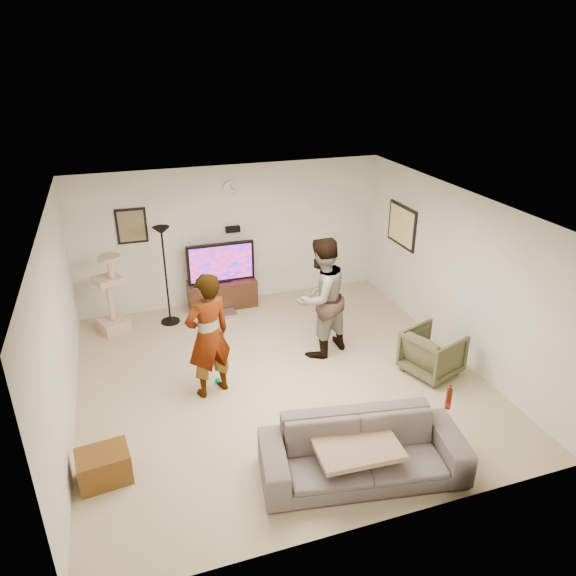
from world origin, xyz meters
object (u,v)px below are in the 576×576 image
object	(u,v)px
tv	(221,262)
armchair	(432,353)
tv_stand	(223,294)
cat_tree	(109,294)
person_right	(321,298)
side_table	(104,466)
sofa	(363,451)
person_left	(208,336)
floor_lamp	(166,277)
beer_bottle	(449,399)

from	to	relation	value
tv	armchair	bearing A→B (deg)	-52.08
tv	armchair	world-z (taller)	tv
tv_stand	cat_tree	world-z (taller)	cat_tree
person_right	side_table	xyz separation A→B (m)	(-3.20, -1.75, -0.75)
sofa	person_left	bearing A→B (deg)	131.21
tv_stand	sofa	xyz separation A→B (m)	(0.57, -4.60, 0.07)
floor_lamp	sofa	xyz separation A→B (m)	(1.56, -4.29, -0.52)
tv	beer_bottle	bearing A→B (deg)	-70.97
sofa	person_right	bearing A→B (deg)	88.20
beer_bottle	person_right	bearing A→B (deg)	101.18
person_right	beer_bottle	distance (m)	2.62
tv_stand	floor_lamp	bearing A→B (deg)	-162.38
cat_tree	sofa	distance (m)	4.96
sofa	beer_bottle	bearing A→B (deg)	9.51
armchair	side_table	world-z (taller)	armchair
person_right	armchair	bearing A→B (deg)	117.47
floor_lamp	sofa	bearing A→B (deg)	-70.05
person_left	beer_bottle	distance (m)	3.08
armchair	floor_lamp	bearing A→B (deg)	31.67
armchair	side_table	bearing A→B (deg)	79.87
tv_stand	armchair	xyz separation A→B (m)	(2.40, -3.08, 0.08)
tv	person_left	world-z (taller)	person_left
beer_bottle	armchair	distance (m)	1.78
person_left	sofa	world-z (taller)	person_left
person_left	floor_lamp	bearing A→B (deg)	-102.32
beer_bottle	sofa	bearing A→B (deg)	180.00
armchair	side_table	xyz separation A→B (m)	(-4.51, -0.71, -0.15)
beer_bottle	side_table	xyz separation A→B (m)	(-3.70, 0.81, -0.59)
person_right	cat_tree	bearing A→B (deg)	-54.20
tv	side_table	distance (m)	4.39
person_left	sofa	xyz separation A→B (m)	(1.27, -2.05, -0.55)
person_left	person_right	world-z (taller)	person_right
tv_stand	floor_lamp	world-z (taller)	floor_lamp
tv	cat_tree	xyz separation A→B (m)	(-1.91, -0.32, -0.18)
person_left	tv_stand	bearing A→B (deg)	-125.03
floor_lamp	side_table	size ratio (longest dim) A/B	3.11
floor_lamp	armchair	size ratio (longest dim) A/B	2.34
tv	armchair	distance (m)	3.94
floor_lamp	armchair	world-z (taller)	floor_lamp
cat_tree	floor_lamp	bearing A→B (deg)	0.12
cat_tree	person_right	distance (m)	3.46
tv_stand	person_left	xyz separation A→B (m)	(-0.70, -2.55, 0.63)
tv_stand	beer_bottle	distance (m)	4.89
side_table	beer_bottle	bearing A→B (deg)	-12.32
tv_stand	cat_tree	xyz separation A→B (m)	(-1.91, -0.32, 0.42)
tv_stand	person_right	size ratio (longest dim) A/B	0.65
person_right	sofa	bearing A→B (deg)	54.44
cat_tree	side_table	size ratio (longest dim) A/B	2.46
person_left	sofa	bearing A→B (deg)	102.07
sofa	cat_tree	bearing A→B (deg)	129.54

